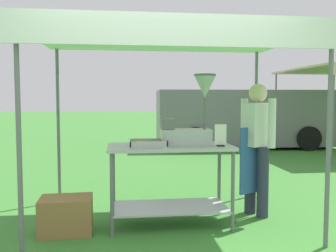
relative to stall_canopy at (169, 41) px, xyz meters
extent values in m
plane|color=#3D7F33|center=(-0.17, 4.97, -2.08)|extent=(70.00, 70.00, 0.00)
cylinder|color=slate|center=(-1.41, -0.92, -1.02)|extent=(0.04, 0.04, 2.11)
cylinder|color=slate|center=(1.41, -0.92, -1.02)|extent=(0.04, 0.04, 2.11)
cylinder|color=slate|center=(-1.41, 1.03, -1.02)|extent=(0.04, 0.04, 2.11)
cylinder|color=slate|center=(1.41, 1.03, -1.02)|extent=(0.04, 0.04, 2.11)
cube|color=white|center=(0.00, 0.05, 0.06)|extent=(3.01, 2.15, 0.05)
cube|color=white|center=(0.00, -1.01, -0.08)|extent=(3.01, 0.02, 0.24)
cube|color=#B7B7BC|center=(0.00, -0.10, -1.19)|extent=(1.39, 0.67, 0.04)
cube|color=#B7B7BC|center=(0.00, -0.10, -1.87)|extent=(1.28, 0.62, 0.02)
cylinder|color=slate|center=(-0.64, -0.38, -1.64)|extent=(0.04, 0.04, 0.87)
cylinder|color=slate|center=(0.64, -0.38, -1.64)|extent=(0.04, 0.04, 0.87)
cylinder|color=slate|center=(-0.64, 0.19, -1.64)|extent=(0.04, 0.04, 0.87)
cylinder|color=slate|center=(0.64, 0.19, -1.64)|extent=(0.04, 0.04, 0.87)
cube|color=#B7B7BC|center=(-0.25, -0.17, -1.16)|extent=(0.40, 0.31, 0.01)
cube|color=#B7B7BC|center=(-0.25, -0.31, -1.13)|extent=(0.40, 0.01, 0.06)
cube|color=#B7B7BC|center=(-0.25, -0.02, -1.13)|extent=(0.40, 0.01, 0.06)
cube|color=#B7B7BC|center=(-0.45, -0.17, -1.13)|extent=(0.01, 0.31, 0.06)
cube|color=#B7B7BC|center=(-0.06, -0.17, -1.13)|extent=(0.01, 0.31, 0.06)
torus|color=#EAB251|center=(-0.30, -0.27, -1.14)|extent=(0.10, 0.10, 0.03)
torus|color=#EAB251|center=(-0.26, -0.08, -1.14)|extent=(0.10, 0.10, 0.03)
torus|color=#EAB251|center=(-0.34, -0.08, -1.14)|extent=(0.10, 0.10, 0.03)
torus|color=#EAB251|center=(-0.14, -0.08, -1.14)|extent=(0.10, 0.10, 0.03)
torus|color=#EAB251|center=(-0.22, -0.24, -1.14)|extent=(0.09, 0.09, 0.03)
torus|color=#EAB251|center=(-0.11, -0.15, -1.14)|extent=(0.10, 0.10, 0.03)
torus|color=#EAB251|center=(-0.25, -0.16, -1.14)|extent=(0.10, 0.10, 0.03)
torus|color=#EAB251|center=(-0.38, -0.26, -1.14)|extent=(0.11, 0.11, 0.03)
torus|color=#EAB251|center=(-0.40, -0.13, -1.14)|extent=(0.11, 0.11, 0.03)
torus|color=#EAB251|center=(-0.13, -0.25, -1.14)|extent=(0.11, 0.11, 0.03)
torus|color=#EAB251|center=(-0.36, -0.14, -1.12)|extent=(0.11, 0.11, 0.03)
torus|color=#EAB251|center=(-0.34, -0.19, -1.14)|extent=(0.11, 0.11, 0.03)
torus|color=#EAB251|center=(-0.18, -0.17, -1.14)|extent=(0.10, 0.10, 0.03)
cube|color=#B7B7BC|center=(0.18, -0.09, -1.08)|extent=(0.56, 0.28, 0.18)
cube|color=slate|center=(-0.03, -0.09, -0.93)|extent=(0.14, 0.22, 0.12)
cylinder|color=slate|center=(0.40, -0.09, -0.81)|extent=(0.04, 0.04, 0.35)
cone|color=#B7B7BC|center=(0.40, -0.09, -0.52)|extent=(0.23, 0.23, 0.24)
cylinder|color=slate|center=(0.40, -0.09, -0.38)|extent=(0.24, 0.24, 0.02)
cube|color=black|center=(0.54, -0.25, -1.16)|extent=(0.08, 0.05, 0.02)
cube|color=white|center=(0.54, -0.25, -1.04)|extent=(0.13, 0.01, 0.23)
cylinder|color=#2D3347|center=(1.14, 0.04, -1.65)|extent=(0.14, 0.14, 0.86)
cylinder|color=#2D3347|center=(1.05, 0.22, -1.65)|extent=(0.14, 0.14, 0.86)
cube|color=silver|center=(1.10, 0.13, -0.96)|extent=(0.40, 0.35, 0.52)
cube|color=#335BA3|center=(0.99, 0.07, -1.39)|extent=(0.29, 0.16, 0.80)
cylinder|color=silver|center=(1.20, -0.07, -0.93)|extent=(0.12, 0.12, 0.58)
cylinder|color=silver|center=(1.00, 0.32, -0.93)|extent=(0.12, 0.12, 0.58)
sphere|color=beige|center=(1.10, 0.13, -0.58)|extent=(0.22, 0.22, 0.22)
cube|color=olive|center=(-1.13, -0.22, -1.89)|extent=(0.56, 0.42, 0.38)
cube|color=slate|center=(3.06, 6.56, -1.19)|extent=(5.21, 2.10, 1.60)
cube|color=#1E2833|center=(1.06, 6.64, -0.79)|extent=(0.16, 1.62, 0.70)
cylinder|color=black|center=(1.43, 5.69, -1.74)|extent=(0.69, 0.27, 0.68)
cylinder|color=black|center=(1.51, 7.55, -1.74)|extent=(0.69, 0.27, 0.68)
cylinder|color=black|center=(4.61, 5.57, -1.74)|extent=(0.69, 0.27, 0.68)
cylinder|color=black|center=(4.69, 7.43, -1.74)|extent=(0.69, 0.27, 0.68)
cylinder|color=slate|center=(3.97, 3.31, -0.99)|extent=(0.04, 0.04, 2.17)
cylinder|color=slate|center=(3.97, 6.34, -0.99)|extent=(0.04, 0.04, 2.17)
camera|label=1|loc=(-0.52, -4.20, -0.66)|focal=39.69mm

